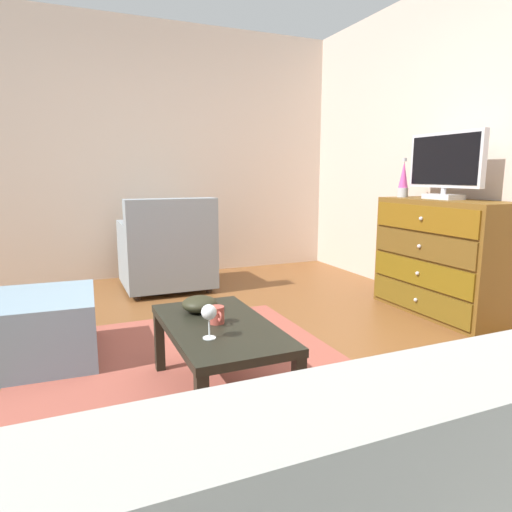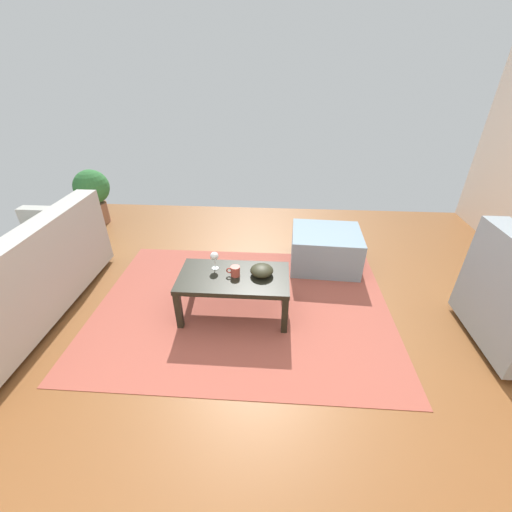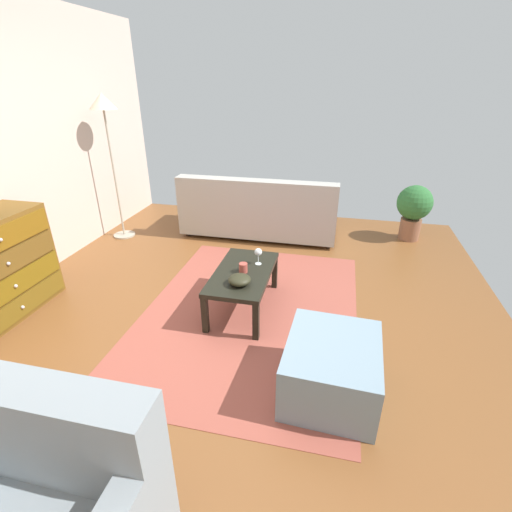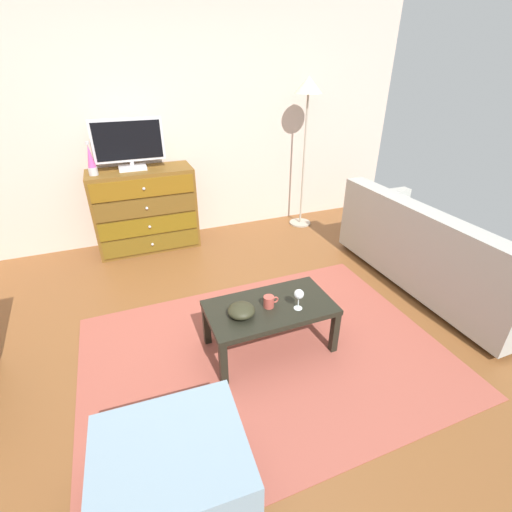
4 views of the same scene
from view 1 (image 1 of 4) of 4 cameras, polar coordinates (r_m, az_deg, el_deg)
ground_plane at (r=2.66m, az=-3.87°, el=-14.88°), size 5.96×5.00×0.05m
wall_plain_left at (r=5.08m, az=-14.59°, el=12.64°), size 0.12×5.00×2.68m
area_rug at (r=2.42m, az=-6.91°, el=-16.84°), size 2.60×1.90×0.01m
dresser at (r=3.85m, az=22.51°, el=-0.19°), size 1.09×0.49×0.91m
tv at (r=3.86m, az=22.85°, el=10.69°), size 0.71×0.18×0.52m
lava_lamp at (r=4.09m, az=18.17°, el=9.14°), size 0.09×0.09×0.33m
coffee_table at (r=2.26m, az=-4.69°, el=-9.77°), size 0.91×0.49×0.38m
wine_glass at (r=2.02m, az=-5.98°, el=-7.24°), size 0.07×0.07×0.16m
mug at (r=2.24m, az=-4.99°, el=-7.45°), size 0.11×0.08×0.08m
bowl_decorative at (r=2.43m, az=-7.14°, el=-6.05°), size 0.19×0.19×0.09m
armchair at (r=4.40m, az=-11.20°, el=0.40°), size 0.80×0.82×0.89m
ottoman at (r=3.02m, az=-25.38°, el=-8.21°), size 0.73×0.63×0.39m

